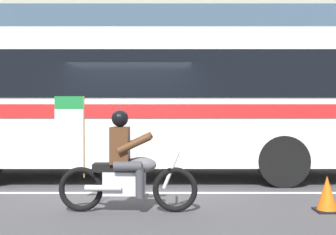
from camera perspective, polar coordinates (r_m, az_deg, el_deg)
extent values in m
plane|color=#3D3D3F|center=(8.73, -5.17, -9.24)|extent=(60.00, 60.00, 0.00)
cube|color=#B7B2A8|center=(13.75, -3.25, -5.04)|extent=(28.00, 3.80, 0.15)
cube|color=silver|center=(8.14, -5.56, -9.98)|extent=(26.60, 0.14, 0.01)
cube|color=#384C60|center=(15.83, -2.88, 12.50)|extent=(25.76, 0.10, 1.40)
cube|color=white|center=(9.77, -3.47, 2.09)|extent=(10.60, 2.58, 2.70)
cube|color=black|center=(9.79, -3.48, 5.31)|extent=(9.75, 2.61, 0.96)
cube|color=red|center=(9.77, -3.47, 0.91)|extent=(10.38, 2.60, 0.28)
cube|color=silver|center=(9.89, -3.49, 10.29)|extent=(10.38, 2.45, 0.16)
cylinder|color=black|center=(8.94, 15.12, -5.66)|extent=(1.04, 0.30, 1.04)
torus|color=black|center=(6.62, 0.95, -9.61)|extent=(0.69, 0.11, 0.69)
torus|color=black|center=(6.78, -11.56, -9.37)|extent=(0.69, 0.11, 0.69)
cube|color=silver|center=(6.65, -5.82, -8.69)|extent=(0.65, 0.29, 0.36)
ellipsoid|color=#59565B|center=(6.58, -3.65, -6.33)|extent=(0.49, 0.29, 0.24)
cube|color=black|center=(6.64, -7.55, -6.61)|extent=(0.57, 0.27, 0.12)
cylinder|color=silver|center=(6.57, 0.43, -7.04)|extent=(0.28, 0.06, 0.58)
cylinder|color=silver|center=(6.53, -0.28, -4.26)|extent=(0.05, 0.64, 0.04)
cylinder|color=silver|center=(6.55, -8.64, -9.30)|extent=(0.55, 0.10, 0.09)
cube|color=#4C2D19|center=(6.58, -6.44, -3.70)|extent=(0.29, 0.37, 0.56)
sphere|color=black|center=(6.56, -6.45, -0.13)|extent=(0.26, 0.26, 0.26)
cylinder|color=#38383D|center=(6.77, -5.04, -6.11)|extent=(0.42, 0.16, 0.15)
cylinder|color=#38383D|center=(6.79, -3.51, -8.13)|extent=(0.13, 0.13, 0.46)
cylinder|color=#38383D|center=(6.42, -5.40, -6.52)|extent=(0.42, 0.16, 0.15)
cylinder|color=#38383D|center=(6.44, -3.79, -8.66)|extent=(0.13, 0.13, 0.46)
cylinder|color=#4C2D19|center=(6.75, -4.19, -3.23)|extent=(0.52, 0.12, 0.32)
cylinder|color=#4C2D19|center=(6.35, -4.53, -3.52)|extent=(0.52, 0.12, 0.32)
cylinder|color=olive|center=(6.67, -11.17, -2.57)|extent=(0.02, 0.02, 1.25)
cube|color=#197233|center=(6.71, -13.11, 1.93)|extent=(0.44, 0.03, 0.20)
cube|color=white|center=(6.71, -13.11, 0.22)|extent=(0.44, 0.03, 0.20)
cylinder|color=#4C8C3F|center=(12.85, -6.09, -3.86)|extent=(0.22, 0.22, 0.58)
sphere|color=#4C8C3F|center=(12.82, -6.09, -2.25)|extent=(0.20, 0.20, 0.20)
cylinder|color=#4C8C3F|center=(12.71, -6.16, -3.78)|extent=(0.09, 0.10, 0.09)
cone|color=#EA590F|center=(7.10, 20.49, -9.52)|extent=(0.32, 0.32, 0.55)
cube|color=black|center=(7.15, 20.47, -11.57)|extent=(0.36, 0.36, 0.03)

